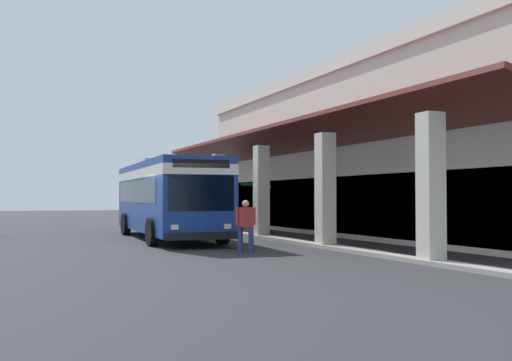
{
  "coord_description": "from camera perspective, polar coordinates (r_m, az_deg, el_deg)",
  "views": [
    {
      "loc": [
        21.34,
        -5.43,
        1.72
      ],
      "look_at": [
        -1.5,
        4.21,
        2.4
      ],
      "focal_mm": 42.6,
      "sensor_mm": 36.0,
      "label": 1
    }
  ],
  "objects": [
    {
      "name": "transit_bus",
      "position": [
        25.38,
        -8.34,
        -1.25
      ],
      "size": [
        11.33,
        3.2,
        3.34
      ],
      "color": "navy",
      "rests_on": "ground"
    },
    {
      "name": "curb_strip",
      "position": [
        25.92,
        0.17,
        -5.24
      ],
      "size": [
        33.22,
        0.5,
        0.12
      ],
      "primitive_type": "cube",
      "color": "#9E998E",
      "rests_on": "ground"
    },
    {
      "name": "ground",
      "position": [
        25.27,
        9.31,
        -5.45
      ],
      "size": [
        120.0,
        120.0,
        0.0
      ],
      "primitive_type": "plane",
      "color": "#2D2D30"
    },
    {
      "name": "potted_palm",
      "position": [
        29.5,
        -0.11,
        -3.73
      ],
      "size": [
        1.62,
        1.67,
        2.44
      ],
      "color": "gray",
      "rests_on": "ground"
    },
    {
      "name": "plaza_building",
      "position": [
        31.01,
        16.79,
        2.47
      ],
      "size": [
        27.99,
        16.57,
        7.73
      ],
      "color": "beige",
      "rests_on": "ground"
    },
    {
      "name": "pedestrian",
      "position": [
        18.76,
        -0.98,
        -4.06
      ],
      "size": [
        0.46,
        0.67,
        1.62
      ],
      "color": "navy",
      "rests_on": "ground"
    }
  ]
}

